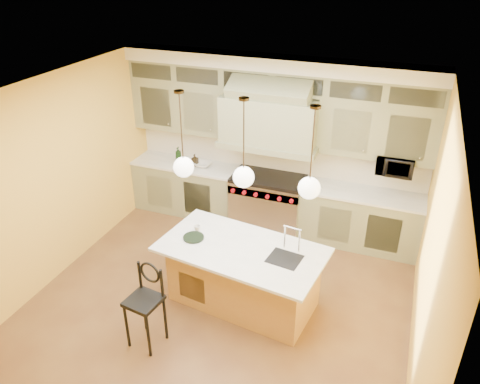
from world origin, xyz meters
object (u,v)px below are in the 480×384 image
at_px(microwave, 395,165).
at_px(range, 268,201).
at_px(counter_stool, 145,301).
at_px(kitchen_island, 243,274).

bearing_deg(microwave, range, -176.88).
relative_size(range, counter_stool, 1.09).
xyz_separation_m(kitchen_island, counter_stool, (-0.84, -1.09, 0.15)).
bearing_deg(microwave, kitchen_island, -128.04).
height_order(range, microwave, microwave).
distance_m(kitchen_island, counter_stool, 1.38).
height_order(kitchen_island, microwave, microwave).
distance_m(counter_stool, microwave, 4.14).
bearing_deg(kitchen_island, microwave, 59.47).
bearing_deg(range, counter_stool, -99.98).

